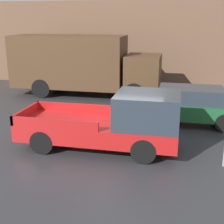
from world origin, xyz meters
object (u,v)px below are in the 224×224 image
newspaper_box (98,77)px  delivery_truck (80,63)px  car (188,105)px  pickup_truck (115,122)px

newspaper_box → delivery_truck: bearing=-95.3°
car → newspaper_box: car is taller
pickup_truck → newspaper_box: size_ratio=5.17×
pickup_truck → delivery_truck: delivery_truck is taller
car → delivery_truck: size_ratio=0.57×
pickup_truck → newspaper_box: bearing=107.7°
pickup_truck → car: pickup_truck is taller
car → newspaper_box: bearing=129.6°
pickup_truck → delivery_truck: bearing=115.9°
pickup_truck → delivery_truck: (-3.56, 7.33, 0.90)m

